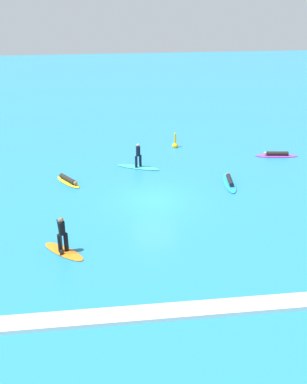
{
  "coord_description": "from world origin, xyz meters",
  "views": [
    {
      "loc": [
        -2.99,
        -24.46,
        11.85
      ],
      "look_at": [
        0.0,
        0.0,
        0.5
      ],
      "focal_mm": 43.19,
      "sensor_mm": 36.0,
      "label": 1
    }
  ],
  "objects_px": {
    "surfer_on_blue_board": "(230,182)",
    "surfer_on_orange_board": "(63,243)",
    "surfer_on_purple_board": "(277,155)",
    "marker_buoy": "(175,145)",
    "surfer_on_yellow_board": "(68,181)",
    "surfer_on_teal_board": "(138,162)"
  },
  "relations": [
    {
      "from": "surfer_on_teal_board",
      "to": "marker_buoy",
      "type": "height_order",
      "value": "surfer_on_teal_board"
    },
    {
      "from": "surfer_on_teal_board",
      "to": "surfer_on_blue_board",
      "type": "distance_m",
      "value": 6.52
    },
    {
      "from": "surfer_on_teal_board",
      "to": "marker_buoy",
      "type": "xyz_separation_m",
      "value": [
        3.23,
        3.94,
        -0.21
      ]
    },
    {
      "from": "surfer_on_purple_board",
      "to": "surfer_on_blue_board",
      "type": "distance_m",
      "value": 6.54
    },
    {
      "from": "surfer_on_yellow_board",
      "to": "surfer_on_orange_board",
      "type": "relative_size",
      "value": 1.03
    },
    {
      "from": "surfer_on_blue_board",
      "to": "surfer_on_orange_board",
      "type": "relative_size",
      "value": 1.43
    },
    {
      "from": "surfer_on_blue_board",
      "to": "surfer_on_yellow_board",
      "type": "relative_size",
      "value": 1.39
    },
    {
      "from": "surfer_on_purple_board",
      "to": "marker_buoy",
      "type": "distance_m",
      "value": 7.68
    },
    {
      "from": "surfer_on_teal_board",
      "to": "marker_buoy",
      "type": "relative_size",
      "value": 2.45
    },
    {
      "from": "surfer_on_purple_board",
      "to": "surfer_on_orange_board",
      "type": "relative_size",
      "value": 1.38
    },
    {
      "from": "surfer_on_purple_board",
      "to": "marker_buoy",
      "type": "bearing_deg",
      "value": -14.71
    },
    {
      "from": "surfer_on_blue_board",
      "to": "surfer_on_orange_board",
      "type": "bearing_deg",
      "value": 132.28
    },
    {
      "from": "surfer_on_blue_board",
      "to": "surfer_on_yellow_board",
      "type": "distance_m",
      "value": 10.33
    },
    {
      "from": "surfer_on_purple_board",
      "to": "surfer_on_orange_board",
      "type": "distance_m",
      "value": 18.81
    },
    {
      "from": "surfer_on_teal_board",
      "to": "marker_buoy",
      "type": "distance_m",
      "value": 5.1
    },
    {
      "from": "surfer_on_yellow_board",
      "to": "surfer_on_purple_board",
      "type": "bearing_deg",
      "value": 67.62
    },
    {
      "from": "marker_buoy",
      "to": "surfer_on_blue_board",
      "type": "bearing_deg",
      "value": -72.45
    },
    {
      "from": "surfer_on_orange_board",
      "to": "marker_buoy",
      "type": "distance_m",
      "value": 16.35
    },
    {
      "from": "surfer_on_orange_board",
      "to": "surfer_on_teal_board",
      "type": "bearing_deg",
      "value": 111.26
    },
    {
      "from": "surfer_on_blue_board",
      "to": "surfer_on_teal_board",
      "type": "bearing_deg",
      "value": 65.87
    },
    {
      "from": "surfer_on_blue_board",
      "to": "surfer_on_orange_board",
      "type": "xyz_separation_m",
      "value": [
        -10.09,
        -7.05,
        0.41
      ]
    },
    {
      "from": "surfer_on_purple_board",
      "to": "surfer_on_orange_board",
      "type": "height_order",
      "value": "surfer_on_orange_board"
    }
  ]
}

